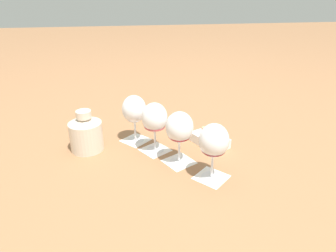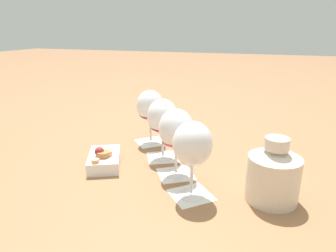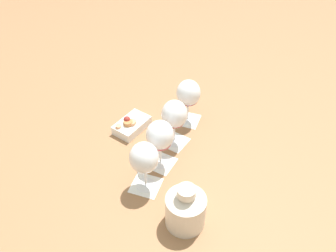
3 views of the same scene
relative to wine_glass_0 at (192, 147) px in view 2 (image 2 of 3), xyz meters
name	(u,v)px [view 2 (image 2 of 3)]	position (x,y,z in m)	size (l,w,h in m)	color
ground_plane	(168,165)	(0.10, -0.14, -0.12)	(8.00, 8.00, 0.00)	#936642
tasting_card_0	(191,195)	(0.00, 0.00, -0.12)	(0.13, 0.13, 0.00)	white
tasting_card_1	(176,174)	(0.07, -0.09, -0.12)	(0.13, 0.13, 0.00)	white
tasting_card_2	(163,157)	(0.14, -0.18, -0.12)	(0.12, 0.12, 0.00)	white
tasting_card_3	(151,142)	(0.22, -0.29, -0.12)	(0.13, 0.13, 0.00)	white
wine_glass_0	(192,147)	(0.00, 0.00, 0.00)	(0.09, 0.09, 0.18)	white
wine_glass_1	(176,131)	(0.07, -0.09, 0.00)	(0.09, 0.09, 0.18)	white
wine_glass_2	(163,119)	(0.14, -0.18, 0.00)	(0.09, 0.09, 0.18)	white
wine_glass_3	(150,108)	(0.22, -0.29, 0.00)	(0.09, 0.09, 0.18)	white
ceramic_vase	(273,174)	(-0.18, -0.04, -0.06)	(0.12, 0.12, 0.15)	beige
snack_dish	(104,159)	(0.27, -0.07, -0.10)	(0.14, 0.16, 0.06)	white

